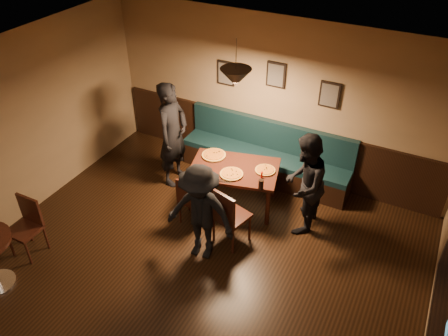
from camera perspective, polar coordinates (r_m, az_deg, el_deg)
name	(u,v)px	position (r m, az deg, el deg)	size (l,w,h in m)	color
floor	(165,309)	(6.01, -7.60, -17.44)	(7.00, 7.00, 0.00)	black
ceiling	(141,115)	(4.15, -10.57, 6.67)	(7.00, 7.00, 0.00)	silver
wall_back	(275,99)	(7.54, 6.54, 8.72)	(6.00, 6.00, 0.00)	#8C704F
wainscot	(271,146)	(7.96, 6.03, 2.84)	(5.88, 0.06, 1.00)	black
booth_bench	(265,153)	(7.74, 5.27, 1.89)	(3.00, 0.60, 1.00)	#0F232D
picture_left	(226,73)	(7.71, 0.27, 12.06)	(0.32, 0.04, 0.42)	black
picture_center	(276,75)	(7.32, 6.69, 11.78)	(0.32, 0.04, 0.42)	black
picture_right	(330,95)	(7.15, 13.38, 9.12)	(0.32, 0.04, 0.42)	black
pendant_lamp	(236,77)	(6.20, 1.52, 11.54)	(0.44, 0.44, 0.25)	black
dining_table	(234,186)	(7.17, 1.28, -2.37)	(1.36, 0.88, 0.73)	black
chair_near_left	(193,198)	(6.87, -3.96, -3.80)	(0.38, 0.38, 0.85)	black
chair_near_right	(232,215)	(6.44, 1.02, -6.00)	(0.44, 0.44, 0.99)	black
diner_left	(173,135)	(7.46, -6.57, 4.27)	(0.68, 0.44, 1.85)	black
diner_right	(304,184)	(6.58, 10.23, -2.08)	(0.79, 0.61, 1.62)	black
diner_front	(200,213)	(6.07, -3.07, -5.83)	(0.98, 0.56, 1.52)	black
pizza_a	(214,155)	(7.21, -1.31, 1.67)	(0.39, 0.39, 0.04)	orange
pizza_b	(232,174)	(6.79, 0.97, -0.77)	(0.36, 0.36, 0.04)	gold
pizza_c	(265,170)	(6.90, 5.30, -0.27)	(0.32, 0.32, 0.04)	#C25D24
soda_glass	(261,185)	(6.49, 4.76, -2.14)	(0.08, 0.08, 0.17)	black
tabasco_bottle	(262,174)	(6.73, 4.86, -0.81)	(0.03, 0.03, 0.13)	#AB0C05
napkin_a	(211,152)	(7.32, -1.66, 2.04)	(0.14, 0.14, 0.01)	#1E722C
napkin_b	(198,169)	(6.94, -3.37, -0.12)	(0.15, 0.15, 0.01)	#22802D
cutlery_set	(220,181)	(6.68, -0.55, -1.64)	(0.02, 0.21, 0.00)	silver
cafe_chair_far	(24,229)	(6.89, -24.22, -7.14)	(0.40, 0.40, 0.89)	black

